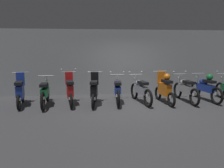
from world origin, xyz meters
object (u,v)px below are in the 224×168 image
(motorbike_slot_0, at_px, (20,91))
(motorbike_slot_1, at_px, (45,92))
(motorbike_slot_2, at_px, (70,90))
(motorbike_slot_7, at_px, (185,89))
(motorbike_slot_5, at_px, (140,90))
(motorbike_slot_8, at_px, (206,87))
(motorbike_slot_3, at_px, (94,91))
(motorbike_slot_4, at_px, (118,90))
(motorbike_slot_6, at_px, (164,88))

(motorbike_slot_0, xyz_separation_m, motorbike_slot_1, (0.88, -0.08, -0.03))
(motorbike_slot_0, relative_size, motorbike_slot_2, 0.99)
(motorbike_slot_7, bearing_deg, motorbike_slot_0, 179.69)
(motorbike_slot_5, relative_size, motorbike_slot_7, 0.99)
(motorbike_slot_1, bearing_deg, motorbike_slot_8, 1.42)
(motorbike_slot_3, relative_size, motorbike_slot_4, 0.86)
(motorbike_slot_7, bearing_deg, motorbike_slot_2, 179.88)
(motorbike_slot_4, bearing_deg, motorbike_slot_8, 0.62)
(motorbike_slot_1, distance_m, motorbike_slot_2, 0.88)
(motorbike_slot_2, xyz_separation_m, motorbike_slot_7, (4.39, -0.01, -0.04))
(motorbike_slot_0, distance_m, motorbike_slot_3, 2.65)
(motorbike_slot_5, bearing_deg, motorbike_slot_4, 177.51)
(motorbike_slot_0, bearing_deg, motorbike_slot_5, -0.07)
(motorbike_slot_3, distance_m, motorbike_slot_8, 4.39)
(motorbike_slot_1, bearing_deg, motorbike_slot_0, 174.72)
(motorbike_slot_1, xyz_separation_m, motorbike_slot_5, (3.51, 0.08, 0.00))
(motorbike_slot_4, distance_m, motorbike_slot_5, 0.87)
(motorbike_slot_1, distance_m, motorbike_slot_8, 6.14)
(motorbike_slot_1, xyz_separation_m, motorbike_slot_3, (1.76, -0.06, 0.03))
(motorbike_slot_4, height_order, motorbike_slot_5, same)
(motorbike_slot_2, distance_m, motorbike_slot_3, 0.90)
(motorbike_slot_1, height_order, motorbike_slot_7, motorbike_slot_7)
(motorbike_slot_0, xyz_separation_m, motorbike_slot_4, (3.52, 0.03, -0.03))
(motorbike_slot_2, bearing_deg, motorbike_slot_4, 1.82)
(motorbike_slot_0, relative_size, motorbike_slot_6, 0.99)
(motorbike_slot_2, height_order, motorbike_slot_8, motorbike_slot_2)
(motorbike_slot_1, relative_size, motorbike_slot_8, 1.00)
(motorbike_slot_5, xyz_separation_m, motorbike_slot_6, (0.88, -0.14, 0.07))
(motorbike_slot_0, distance_m, motorbike_slot_5, 4.39)
(motorbike_slot_4, distance_m, motorbike_slot_8, 3.50)
(motorbike_slot_0, relative_size, motorbike_slot_5, 0.86)
(motorbike_slot_5, bearing_deg, motorbike_slot_6, -8.97)
(motorbike_slot_0, distance_m, motorbike_slot_4, 3.52)
(motorbike_slot_3, distance_m, motorbike_slot_5, 1.75)
(motorbike_slot_8, bearing_deg, motorbike_slot_4, -179.38)
(motorbike_slot_2, distance_m, motorbike_slot_8, 5.27)
(motorbike_slot_1, bearing_deg, motorbike_slot_4, 2.48)
(motorbike_slot_3, bearing_deg, motorbike_slot_6, 0.04)
(motorbike_slot_0, height_order, motorbike_slot_2, motorbike_slot_2)
(motorbike_slot_6, bearing_deg, motorbike_slot_5, 171.03)
(motorbike_slot_0, bearing_deg, motorbike_slot_1, -5.28)
(motorbike_slot_5, relative_size, motorbike_slot_8, 0.99)
(motorbike_slot_2, bearing_deg, motorbike_slot_3, -7.87)
(motorbike_slot_5, bearing_deg, motorbike_slot_1, -178.75)
(motorbike_slot_3, relative_size, motorbike_slot_7, 0.86)
(motorbike_slot_0, xyz_separation_m, motorbike_slot_7, (6.14, -0.03, -0.03))
(motorbike_slot_1, bearing_deg, motorbike_slot_7, 0.53)
(motorbike_slot_1, height_order, motorbike_slot_6, motorbike_slot_6)
(motorbike_slot_3, bearing_deg, motorbike_slot_1, 177.90)
(motorbike_slot_3, height_order, motorbike_slot_7, motorbike_slot_3)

